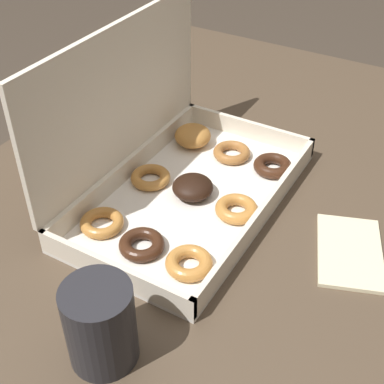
{
  "coord_description": "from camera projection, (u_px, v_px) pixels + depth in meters",
  "views": [
    {
      "loc": [
        -0.61,
        -0.33,
        1.29
      ],
      "look_at": [
        -0.06,
        -0.01,
        0.79
      ],
      "focal_mm": 50.0,
      "sensor_mm": 36.0,
      "label": 1
    }
  ],
  "objects": [
    {
      "name": "dining_table",
      "position": [
        205.0,
        234.0,
        0.94
      ],
      "size": [
        1.12,
        0.72,
        0.77
      ],
      "color": "#4C3D2D",
      "rests_on": "ground_plane"
    },
    {
      "name": "donut_box",
      "position": [
        172.0,
        164.0,
        0.81
      ],
      "size": [
        0.4,
        0.25,
        0.25
      ],
      "color": "silver",
      "rests_on": "dining_table"
    },
    {
      "name": "coffee_mug",
      "position": [
        100.0,
        323.0,
        0.57
      ],
      "size": [
        0.08,
        0.08,
        0.1
      ],
      "color": "#232328",
      "rests_on": "dining_table"
    },
    {
      "name": "paper_napkin",
      "position": [
        350.0,
        252.0,
        0.73
      ],
      "size": [
        0.16,
        0.13,
        0.01
      ],
      "color": "beige",
      "rests_on": "dining_table"
    }
  ]
}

